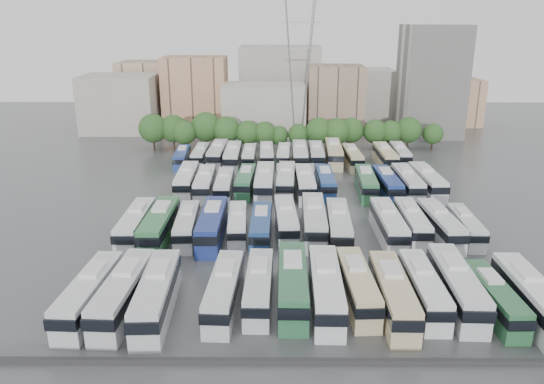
{
  "coord_description": "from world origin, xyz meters",
  "views": [
    {
      "loc": [
        -3.34,
        -70.63,
        27.74
      ],
      "look_at": [
        -3.76,
        3.87,
        3.0
      ],
      "focal_mm": 35.0,
      "sensor_mm": 36.0,
      "label": 1
    }
  ],
  "objects_px": {
    "bus_r1_s2": "(187,225)",
    "bus_r2_s13": "(427,181)",
    "bus_r1_s7": "(314,220)",
    "bus_r3_s13": "(400,154)",
    "bus_r2_s3": "(224,185)",
    "bus_r3_s0": "(182,157)",
    "bus_r2_s2": "(205,183)",
    "bus_r0_s8": "(357,286)",
    "electricity_pylon": "(299,59)",
    "bus_r2_s6": "(286,180)",
    "bus_r0_s12": "(494,298)",
    "bus_r3_s8": "(317,155)",
    "bus_r1_s6": "(286,220)",
    "bus_r1_s12": "(440,224)",
    "bus_r0_s2": "(157,294)",
    "bus_r0_s10": "(423,288)",
    "apartment_tower": "(431,81)",
    "bus_r1_s0": "(136,224)",
    "bus_r0_s6": "(293,283)",
    "bus_r1_s1": "(160,225)",
    "bus_r3_s2": "(218,154)",
    "bus_r2_s12": "(407,182)",
    "bus_r0_s7": "(326,288)",
    "bus_r2_s10": "(366,183)",
    "bus_r0_s5": "(259,286)",
    "bus_r1_s8": "(339,225)",
    "bus_r2_s8": "(325,182)",
    "bus_r0_s9": "(393,294)",
    "bus_r2_s4": "(246,181)",
    "bus_r0_s1": "(123,292)",
    "bus_r3_s6": "(284,155)",
    "bus_r3_s12": "(385,156)",
    "bus_r3_s10": "(352,157)",
    "bus_r1_s5": "(261,226)",
    "bus_r3_s9": "(334,153)",
    "bus_r0_s4": "(224,290)",
    "bus_r1_s11": "(412,222)",
    "bus_r3_s3": "(233,156)",
    "bus_r3_s5": "(267,155)"
  },
  "relations": [
    {
      "from": "bus_r3_s9",
      "to": "bus_r3_s10",
      "type": "distance_m",
      "value": 4.15
    },
    {
      "from": "bus_r0_s9",
      "to": "bus_r0_s12",
      "type": "distance_m",
      "value": 9.83
    },
    {
      "from": "bus_r0_s5",
      "to": "bus_r1_s11",
      "type": "xyz_separation_m",
      "value": [
        19.74,
        17.52,
        0.04
      ]
    },
    {
      "from": "bus_r1_s7",
      "to": "bus_r2_s2",
      "type": "bearing_deg",
      "value": 136.03
    },
    {
      "from": "bus_r0_s6",
      "to": "bus_r0_s10",
      "type": "relative_size",
      "value": 1.1
    },
    {
      "from": "bus_r3_s3",
      "to": "bus_r2_s6",
      "type": "bearing_deg",
      "value": -57.96
    },
    {
      "from": "bus_r1_s11",
      "to": "bus_r3_s3",
      "type": "relative_size",
      "value": 0.94
    },
    {
      "from": "bus_r1_s6",
      "to": "bus_r1_s12",
      "type": "relative_size",
      "value": 0.99
    },
    {
      "from": "bus_r0_s1",
      "to": "bus_r1_s7",
      "type": "distance_m",
      "value": 27.83
    },
    {
      "from": "bus_r2_s13",
      "to": "bus_r1_s7",
      "type": "bearing_deg",
      "value": -140.17
    },
    {
      "from": "bus_r3_s6",
      "to": "bus_r2_s2",
      "type": "bearing_deg",
      "value": -122.04
    },
    {
      "from": "bus_r1_s2",
      "to": "bus_r1_s7",
      "type": "xyz_separation_m",
      "value": [
        16.71,
        1.05,
        0.3
      ]
    },
    {
      "from": "bus_r0_s1",
      "to": "bus_r3_s8",
      "type": "xyz_separation_m",
      "value": [
        23.02,
        55.31,
        -0.18
      ]
    },
    {
      "from": "bus_r2_s8",
      "to": "bus_r3_s0",
      "type": "distance_m",
      "value": 31.28
    },
    {
      "from": "bus_r2_s4",
      "to": "bus_r3_s10",
      "type": "bearing_deg",
      "value": 41.17
    },
    {
      "from": "bus_r1_s8",
      "to": "bus_r3_s8",
      "type": "height_order",
      "value": "bus_r1_s8"
    },
    {
      "from": "bus_r2_s10",
      "to": "bus_r2_s6",
      "type": "bearing_deg",
      "value": 178.25
    },
    {
      "from": "bus_r3_s6",
      "to": "bus_r3_s12",
      "type": "relative_size",
      "value": 0.89
    },
    {
      "from": "bus_r0_s8",
      "to": "bus_r1_s7",
      "type": "height_order",
      "value": "bus_r1_s7"
    },
    {
      "from": "electricity_pylon",
      "to": "bus_r2_s6",
      "type": "xyz_separation_m",
      "value": [
        -3.5,
        -36.89,
        -16.67
      ]
    },
    {
      "from": "bus_r1_s7",
      "to": "bus_r3_s13",
      "type": "xyz_separation_m",
      "value": [
        19.6,
        36.6,
        -0.31
      ]
    },
    {
      "from": "bus_r3_s2",
      "to": "bus_r2_s12",
      "type": "bearing_deg",
      "value": -27.92
    },
    {
      "from": "bus_r3_s9",
      "to": "bus_r3_s5",
      "type": "bearing_deg",
      "value": -174.38
    },
    {
      "from": "bus_r1_s7",
      "to": "bus_r2_s6",
      "type": "bearing_deg",
      "value": 101.98
    },
    {
      "from": "bus_r0_s2",
      "to": "bus_r0_s10",
      "type": "relative_size",
      "value": 1.11
    },
    {
      "from": "bus_r1_s1",
      "to": "bus_r2_s10",
      "type": "xyz_separation_m",
      "value": [
        29.84,
        19.06,
        -0.19
      ]
    },
    {
      "from": "bus_r2_s4",
      "to": "bus_r3_s0",
      "type": "relative_size",
      "value": 1.1
    },
    {
      "from": "bus_r0_s5",
      "to": "bus_r3_s13",
      "type": "height_order",
      "value": "bus_r0_s5"
    },
    {
      "from": "bus_r0_s2",
      "to": "bus_r1_s0",
      "type": "relative_size",
      "value": 1.07
    },
    {
      "from": "bus_r1_s0",
      "to": "bus_r3_s2",
      "type": "distance_m",
      "value": 37.9
    },
    {
      "from": "bus_r0_s10",
      "to": "bus_r3_s12",
      "type": "bearing_deg",
      "value": 83.53
    },
    {
      "from": "bus_r0_s4",
      "to": "bus_r1_s7",
      "type": "relative_size",
      "value": 0.92
    },
    {
      "from": "bus_r0_s4",
      "to": "bus_r0_s1",
      "type": "bearing_deg",
      "value": -172.66
    },
    {
      "from": "apartment_tower",
      "to": "bus_r1_s0",
      "type": "height_order",
      "value": "apartment_tower"
    },
    {
      "from": "bus_r0_s7",
      "to": "bus_r1_s12",
      "type": "xyz_separation_m",
      "value": [
        16.53,
        17.49,
        -0.17
      ]
    },
    {
      "from": "bus_r3_s2",
      "to": "bus_r1_s2",
      "type": "bearing_deg",
      "value": -88.53
    },
    {
      "from": "bus_r0_s10",
      "to": "bus_r3_s13",
      "type": "xyz_separation_m",
      "value": [
        9.91,
        54.62,
        -0.11
      ]
    },
    {
      "from": "bus_r0_s6",
      "to": "bus_r1_s1",
      "type": "distance_m",
      "value": 22.93
    },
    {
      "from": "electricity_pylon",
      "to": "bus_r3_s9",
      "type": "xyz_separation_m",
      "value": [
        6.28,
        -18.75,
        -16.56
      ]
    },
    {
      "from": "bus_r3_s10",
      "to": "bus_r1_s5",
      "type": "bearing_deg",
      "value": -117.15
    },
    {
      "from": "bus_r1_s2",
      "to": "bus_r2_s13",
      "type": "bearing_deg",
      "value": 24.27
    },
    {
      "from": "bus_r1_s11",
      "to": "bus_r2_s10",
      "type": "distance_m",
      "value": 17.66
    },
    {
      "from": "apartment_tower",
      "to": "bus_r3_s8",
      "type": "distance_m",
      "value": 41.45
    },
    {
      "from": "bus_r0_s2",
      "to": "bus_r2_s4",
      "type": "relative_size",
      "value": 1.15
    },
    {
      "from": "bus_r0_s7",
      "to": "bus_r2_s10",
      "type": "height_order",
      "value": "bus_r0_s7"
    },
    {
      "from": "bus_r0_s2",
      "to": "bus_r3_s2",
      "type": "bearing_deg",
      "value": 87.93
    },
    {
      "from": "bus_r0_s12",
      "to": "bus_r3_s8",
      "type": "relative_size",
      "value": 0.93
    },
    {
      "from": "bus_r1_s6",
      "to": "bus_r3_s10",
      "type": "xyz_separation_m",
      "value": [
        13.49,
        33.53,
        -0.08
      ]
    },
    {
      "from": "bus_r3_s13",
      "to": "bus_r0_s10",
      "type": "bearing_deg",
      "value": -97.93
    },
    {
      "from": "bus_r2_s3",
      "to": "bus_r3_s0",
      "type": "xyz_separation_m",
      "value": [
        -9.96,
        18.47,
        -0.15
      ]
    }
  ]
}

